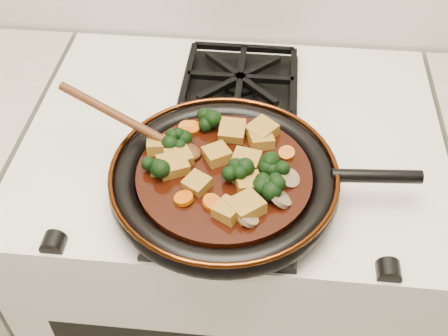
{
  "coord_description": "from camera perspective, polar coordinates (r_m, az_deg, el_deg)",
  "views": [
    {
      "loc": [
        0.06,
        0.93,
        1.59
      ],
      "look_at": [
        -0.0,
        1.53,
        0.97
      ],
      "focal_mm": 45.0,
      "sensor_mm": 36.0,
      "label": 1
    }
  ],
  "objects": [
    {
      "name": "carrot_coin_1",
      "position": [
        0.95,
        -3.33,
        4.11
      ],
      "size": [
        0.03,
        0.03,
        0.01
      ],
      "primitive_type": "cylinder",
      "rotation": [
        0.08,
        0.02,
        0.0
      ],
      "color": "#AE4704",
      "rests_on": "braising_sauce"
    },
    {
      "name": "carrot_coin_2",
      "position": [
        0.87,
        3.13,
        -0.33
      ],
      "size": [
        0.03,
        0.03,
        0.02
      ],
      "primitive_type": "cylinder",
      "rotation": [
        0.14,
        -0.28,
        0.0
      ],
      "color": "#AE4704",
      "rests_on": "braising_sauce"
    },
    {
      "name": "tofu_cube_0",
      "position": [
        0.92,
        3.76,
        2.87
      ],
      "size": [
        0.05,
        0.05,
        0.03
      ],
      "primitive_type": "cube",
      "rotation": [
        -0.09,
        0.07,
        0.3
      ],
      "color": "olive",
      "rests_on": "braising_sauce"
    },
    {
      "name": "carrot_coin_3",
      "position": [
        0.84,
        -4.11,
        -3.09
      ],
      "size": [
        0.03,
        0.03,
        0.01
      ],
      "primitive_type": "cylinder",
      "rotation": [
        -0.07,
        -0.2,
        0.0
      ],
      "color": "#AE4704",
      "rests_on": "braising_sauce"
    },
    {
      "name": "stove",
      "position": [
        1.38,
        0.77,
        -10.47
      ],
      "size": [
        0.76,
        0.6,
        0.9
      ],
      "primitive_type": "cube",
      "color": "beige",
      "rests_on": "ground"
    },
    {
      "name": "carrot_coin_4",
      "position": [
        0.95,
        -3.83,
        4.09
      ],
      "size": [
        0.03,
        0.03,
        0.01
      ],
      "primitive_type": "cylinder",
      "rotation": [
        0.25,
        0.02,
        0.0
      ],
      "color": "#AE4704",
      "rests_on": "braising_sauce"
    },
    {
      "name": "tofu_cube_8",
      "position": [
        0.89,
        2.27,
        0.72
      ],
      "size": [
        0.05,
        0.05,
        0.02
      ],
      "primitive_type": "cube",
      "rotation": [
        -0.0,
        -0.01,
        1.37
      ],
      "color": "olive",
      "rests_on": "braising_sauce"
    },
    {
      "name": "carrot_coin_0",
      "position": [
        0.83,
        -1.27,
        -3.48
      ],
      "size": [
        0.03,
        0.03,
        0.02
      ],
      "primitive_type": "cylinder",
      "rotation": [
        0.1,
        0.27,
        0.0
      ],
      "color": "#AE4704",
      "rests_on": "braising_sauce"
    },
    {
      "name": "broccoli_floret_5",
      "position": [
        0.95,
        -1.54,
        4.66
      ],
      "size": [
        0.08,
        0.09,
        0.07
      ],
      "primitive_type": null,
      "rotation": [
        0.23,
        -0.19,
        0.34
      ],
      "color": "black",
      "rests_on": "braising_sauce"
    },
    {
      "name": "skillet",
      "position": [
        0.89,
        0.13,
        -1.17
      ],
      "size": [
        0.49,
        0.36,
        0.05
      ],
      "rotation": [
        0.0,
        0.0,
        0.07
      ],
      "color": "black",
      "rests_on": "burner_grate_front"
    },
    {
      "name": "mushroom_slice_1",
      "position": [
        0.87,
        6.67,
        -1.07
      ],
      "size": [
        0.04,
        0.04,
        0.02
      ],
      "primitive_type": "cylinder",
      "rotation": [
        0.52,
        0.0,
        0.91
      ],
      "color": "#7D6248",
      "rests_on": "braising_sauce"
    },
    {
      "name": "broccoli_floret_3",
      "position": [
        0.87,
        -7.12,
        -0.16
      ],
      "size": [
        0.08,
        0.07,
        0.07
      ],
      "primitive_type": null,
      "rotation": [
        -0.03,
        0.19,
        0.19
      ],
      "color": "black",
      "rests_on": "braising_sauce"
    },
    {
      "name": "mushroom_slice_0",
      "position": [
        0.84,
        5.75,
        -3.07
      ],
      "size": [
        0.05,
        0.05,
        0.03
      ],
      "primitive_type": "cylinder",
      "rotation": [
        0.62,
        0.0,
        1.96
      ],
      "color": "#7D6248",
      "rests_on": "braising_sauce"
    },
    {
      "name": "carrot_coin_5",
      "position": [
        0.91,
        6.39,
        1.51
      ],
      "size": [
        0.03,
        0.03,
        0.02
      ],
      "primitive_type": "cylinder",
      "rotation": [
        0.24,
        -0.11,
        0.0
      ],
      "color": "#AE4704",
      "rests_on": "braising_sauce"
    },
    {
      "name": "wooden_spoon",
      "position": [
        0.92,
        -7.57,
        3.57
      ],
      "size": [
        0.15,
        0.07,
        0.23
      ],
      "rotation": [
        0.0,
        0.0,
        2.83
      ],
      "color": "#48240F",
      "rests_on": "braising_sauce"
    },
    {
      "name": "braising_sauce",
      "position": [
        0.89,
        0.0,
        -0.95
      ],
      "size": [
        0.28,
        0.28,
        0.02
      ],
      "primitive_type": "cylinder",
      "color": "black",
      "rests_on": "skillet"
    },
    {
      "name": "tofu_cube_10",
      "position": [
        0.85,
        2.49,
        -1.57
      ],
      "size": [
        0.05,
        0.05,
        0.02
      ],
      "primitive_type": "cube",
      "rotation": [
        0.04,
        0.03,
        1.85
      ],
      "color": "olive",
      "rests_on": "braising_sauce"
    },
    {
      "name": "tofu_cube_3",
      "position": [
        0.82,
        0.43,
        -4.35
      ],
      "size": [
        0.05,
        0.05,
        0.03
      ],
      "primitive_type": "cube",
      "rotation": [
        -0.12,
        0.05,
        1.04
      ],
      "color": "olive",
      "rests_on": "braising_sauce"
    },
    {
      "name": "burner_grate_front",
      "position": [
        0.92,
        0.27,
        -1.66
      ],
      "size": [
        0.23,
        0.23,
        0.03
      ],
      "primitive_type": null,
      "color": "black",
      "rests_on": "stove"
    },
    {
      "name": "tofu_cube_2",
      "position": [
        0.85,
        -2.75,
        -1.63
      ],
      "size": [
        0.05,
        0.05,
        0.02
      ],
      "primitive_type": "cube",
      "rotation": [
        -0.08,
        0.04,
        2.58
      ],
      "color": "olive",
      "rests_on": "braising_sauce"
    },
    {
      "name": "tofu_cube_4",
      "position": [
        0.89,
        -0.72,
        1.34
      ],
      "size": [
        0.05,
        0.05,
        0.03
      ],
      "primitive_type": "cube",
      "rotation": [
        -0.03,
        0.09,
        2.12
      ],
      "color": "olive",
      "rests_on": "braising_sauce"
    },
    {
      "name": "broccoli_floret_2",
      "position": [
        0.91,
        -4.61,
        2.43
      ],
      "size": [
        0.08,
        0.08,
        0.07
      ],
      "primitive_type": null,
      "rotation": [
        -0.15,
        0.17,
        1.8
      ],
      "color": "black",
      "rests_on": "braising_sauce"
    },
    {
      "name": "tofu_cube_11",
      "position": [
        0.82,
        2.27,
        -3.96
      ],
      "size": [
        0.06,
        0.06,
        0.03
      ],
      "primitive_type": "cube",
      "rotation": [
        -0.02,
        0.09,
        2.26
      ],
      "color": "olive",
      "rests_on": "braising_sauce"
    },
    {
      "name": "broccoli_floret_1",
      "position": [
        0.87,
        5.15,
        -0.21
      ],
      "size": [
        0.08,
        0.08,
        0.07
      ],
      "primitive_type": null,
      "rotation": [
        0.21,
        -0.17,
        1.89
      ],
      "color": "black",
      "rests_on": "braising_sauce"
    },
    {
      "name": "burner_grate_back",
      "position": [
        1.13,
        1.65,
        8.82
      ],
      "size": [
        0.23,
        0.23,
        0.03
      ],
      "primitive_type": null,
      "color": "black",
      "rests_on": "stove"
    },
    {
      "name": "tofu_cube_7",
      "position": [
        0.92,
        -6.63,
        2.26
      ],
      "size": [
        0.04,
        0.04,
        0.03
      ],
      "primitive_type": "cube",
      "rotation": [
        -0.12,
        0.01,
        0.16
      ],
      "color": "olive",
      "rests_on": "braising_sauce"
    },
    {
      "name": "tofu_cube_5",
      "position": [
        0.93,
        0.82,
        3.7
      ],
      "size": [
        0.04,
        0.05,
        0.03
      ],
      "primitive_type": "cube",
      "rotation": [
        0.02,
        -0.1,
        1.54
      ],
      "color": "olive",
      "rests_on": "braising_sauce"
    },
    {
      "name": "tofu_cube_9",
      "position": [
        0.88,
        -5.22,
        0.23
      ],
      "size": [
        0.06,
        0.06,
        0.03
      ],
      "primitive_type": "cube",
      "rotation": [
        0.05,
        -0.02,
        2.04
      ],
      "color": "olive",
      "rests_on": "braising_sauce"
    },
    {
      "name": "mushroom_slice_2",
      "position": [
        0.81,
        2.45,
        -5.09
      ],
      "size": [
        0.04,
        0.04,
        0.02
      ],
      "primitive_type": "cylinder",
      "rotation": [
        0.55,
        0.0,
        1.93
      ],
      "color": "#7D6248",
      "rests_on": "braising_sauce"
    },
    {
      "name": "broccoli_floret_0",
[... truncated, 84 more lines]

